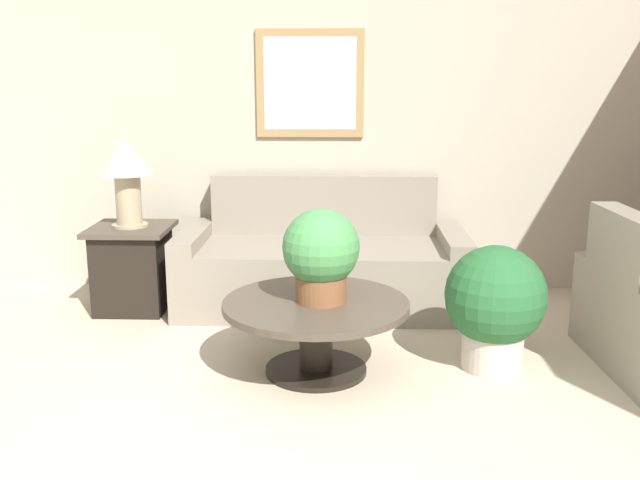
# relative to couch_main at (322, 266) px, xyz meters

# --- Properties ---
(wall_back) EXTENTS (7.58, 0.09, 2.60)m
(wall_back) POSITION_rel_couch_main_xyz_m (-0.09, 0.52, 1.00)
(wall_back) COLOR #B2A893
(wall_back) RESTS_ON ground_plane
(couch_main) EXTENTS (2.10, 0.92, 0.94)m
(couch_main) POSITION_rel_couch_main_xyz_m (0.00, 0.00, 0.00)
(couch_main) COLOR gray
(couch_main) RESTS_ON ground_plane
(coffee_table) EXTENTS (1.07, 1.07, 0.43)m
(coffee_table) POSITION_rel_couch_main_xyz_m (0.00, -1.24, 0.01)
(coffee_table) COLOR black
(coffee_table) RESTS_ON ground_plane
(side_table) EXTENTS (0.57, 0.57, 0.62)m
(side_table) POSITION_rel_couch_main_xyz_m (-1.39, -0.14, 0.02)
(side_table) COLOR black
(side_table) RESTS_ON ground_plane
(table_lamp) EXTENTS (0.36, 0.36, 0.63)m
(table_lamp) POSITION_rel_couch_main_xyz_m (-1.39, -0.14, 0.73)
(table_lamp) COLOR tan
(table_lamp) RESTS_ON side_table
(potted_plant_on_table) EXTENTS (0.44, 0.44, 0.53)m
(potted_plant_on_table) POSITION_rel_couch_main_xyz_m (0.03, -1.24, 0.41)
(potted_plant_on_table) COLOR brown
(potted_plant_on_table) RESTS_ON coffee_table
(potted_plant_floor) EXTENTS (0.59, 0.59, 0.74)m
(potted_plant_floor) POSITION_rel_couch_main_xyz_m (1.04, -1.15, 0.10)
(potted_plant_floor) COLOR beige
(potted_plant_floor) RESTS_ON ground_plane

